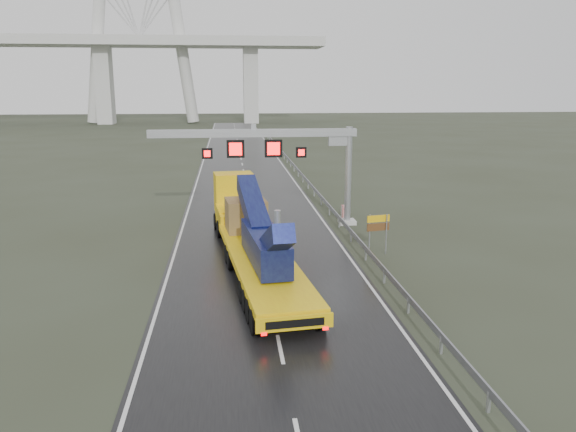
{
  "coord_description": "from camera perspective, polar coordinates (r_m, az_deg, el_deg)",
  "views": [
    {
      "loc": [
        -1.85,
        -22.05,
        9.98
      ],
      "look_at": [
        1.3,
        7.23,
        3.2
      ],
      "focal_mm": 35.0,
      "sensor_mm": 36.0,
      "label": 1
    }
  ],
  "objects": [
    {
      "name": "road",
      "position": [
        62.88,
        -4.38,
        3.81
      ],
      "size": [
        11.0,
        200.0,
        0.02
      ],
      "primitive_type": "cube",
      "color": "black",
      "rests_on": "ground"
    },
    {
      "name": "heavy_haul_truck",
      "position": [
        33.43,
        -3.96,
        -1.09
      ],
      "size": [
        5.16,
        20.83,
        4.85
      ],
      "rotation": [
        0.0,
        0.0,
        0.11
      ],
      "color": "yellow",
      "rests_on": "ground"
    },
    {
      "name": "striped_barrier",
      "position": [
        44.04,
        5.83,
        0.47
      ],
      "size": [
        0.6,
        0.33,
        1.01
      ],
      "primitive_type": "cube",
      "rotation": [
        0.0,
        0.0,
        -0.02
      ],
      "color": "red",
      "rests_on": "ground"
    },
    {
      "name": "ground",
      "position": [
        24.28,
        -1.24,
        -11.31
      ],
      "size": [
        400.0,
        400.0,
        0.0
      ],
      "primitive_type": "plane",
      "color": "#313525",
      "rests_on": "ground"
    },
    {
      "name": "guardrail",
      "position": [
        53.47,
        2.52,
        2.96
      ],
      "size": [
        0.2,
        140.0,
        1.4
      ],
      "primitive_type": null,
      "color": "gray",
      "rests_on": "ground"
    },
    {
      "name": "exit_sign_pair",
      "position": [
        34.39,
        9.14,
        -1.06
      ],
      "size": [
        1.44,
        0.33,
        2.49
      ],
      "rotation": [
        0.0,
        0.0,
        0.19
      ],
      "color": "gray",
      "rests_on": "ground"
    },
    {
      "name": "sign_gantry",
      "position": [
        40.48,
        -0.49,
        6.77
      ],
      "size": [
        14.9,
        1.2,
        7.42
      ],
      "color": "silver",
      "rests_on": "ground"
    }
  ]
}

